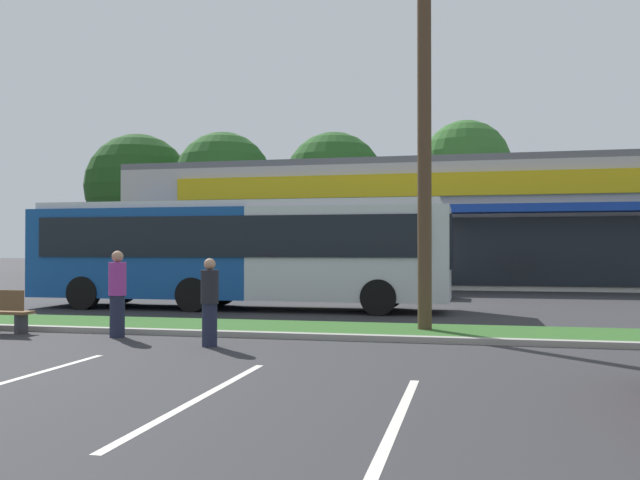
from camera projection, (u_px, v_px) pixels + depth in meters
name	position (u px, v px, depth m)	size (l,w,h in m)	color
grass_median	(280.00, 328.00, 15.28)	(56.00, 2.20, 0.12)	#2D5B23
curb_lip	(264.00, 335.00, 14.09)	(56.00, 0.24, 0.12)	#99968C
parking_stripe_0	(7.00, 382.00, 9.40)	(0.12, 4.80, 0.01)	silver
parking_stripe_1	(200.00, 398.00, 8.40)	(0.12, 4.80, 0.01)	silver
parking_stripe_2	(396.00, 423.00, 7.16)	(0.12, 4.80, 0.01)	silver
storefront_building	(443.00, 227.00, 36.79)	(30.81, 14.52, 6.02)	#BCB7AD
tree_far_left	(138.00, 186.00, 51.42)	(7.83, 7.83, 10.45)	#473323
tree_left	(223.00, 181.00, 48.47)	(6.85, 6.85, 10.09)	#473323
tree_mid_left	(334.00, 182.00, 48.37)	(6.99, 6.99, 10.07)	#473323
tree_mid	(466.00, 165.00, 45.97)	(5.94, 5.94, 10.46)	#473323
utility_pole	(418.00, 53.00, 14.74)	(3.13, 2.38, 11.37)	#4C3826
city_bus	(237.00, 251.00, 20.88)	(12.86, 2.77, 3.25)	#144793
car_0	(384.00, 276.00, 25.75)	(4.69, 1.89, 1.56)	#9E998C
car_2	(97.00, 275.00, 28.25)	(4.73, 1.89, 1.49)	black
pedestrian_near_bench	(210.00, 302.00, 12.83)	(0.33, 0.33, 1.65)	#1E2338
pedestrian_by_pole	(117.00, 294.00, 14.19)	(0.36, 0.36, 1.79)	#1E2338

